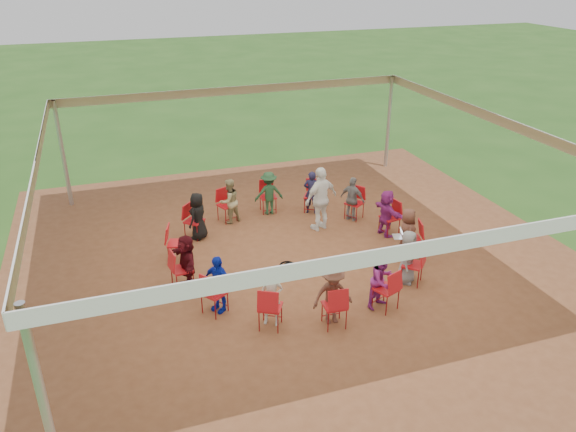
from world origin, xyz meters
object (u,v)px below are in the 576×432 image
object	(u,v)px
chair_10	(270,307)
person_seated_1	(386,213)
person_seated_4	(269,193)
laptop	(400,235)
chair_0	(412,239)
person_seated_10	(333,295)
chair_3	(312,196)
person_seated_5	(229,201)
standing_person	(321,199)
chair_7	(177,244)
chair_5	(227,205)
person_seated_8	(218,284)
chair_12	(386,289)
person_seated_2	(352,199)
chair_1	(390,218)
chair_11	(334,306)
chair_2	(354,203)
chair_4	(268,197)
chair_6	(194,221)
person_seated_9	(272,297)
person_seated_12	(408,257)
person_seated_0	(407,233)
person_seated_7	(187,261)
person_seated_3	(312,192)
chair_9	(214,293)
chair_8	(182,269)
person_seated_6	(198,216)
cable_coil	(288,265)
person_seated_11	(382,280)

from	to	relation	value
chair_10	person_seated_1	distance (m)	4.81
person_seated_4	laptop	size ratio (longest dim) A/B	3.44
chair_0	person_seated_10	world-z (taller)	person_seated_10
chair_3	person_seated_5	distance (m)	2.32
chair_3	standing_person	distance (m)	1.19
chair_3	chair_0	bearing A→B (deg)	141.43
chair_7	chair_5	bearing A→B (deg)	154.29
person_seated_8	chair_3	bearing A→B (deg)	103.15
chair_5	chair_12	size ratio (longest dim) A/B	1.00
person_seated_2	chair_1	bearing A→B (deg)	172.77
chair_11	chair_2	bearing A→B (deg)	64.29
chair_4	chair_5	bearing A→B (deg)	12.86
chair_6	person_seated_1	xyz separation A→B (m)	(4.59, -1.41, 0.16)
chair_11	person_seated_9	distance (m)	1.20
chair_6	person_seated_4	bearing A→B (deg)	151.61
person_seated_2	person_seated_12	bearing A→B (deg)	141.43
chair_0	chair_7	bearing A→B (deg)	90.00
person_seated_1	chair_1	bearing A→B (deg)	-90.00
chair_2	chair_5	size ratio (longest dim) A/B	1.00
person_seated_0	person_seated_7	bearing A→B (deg)	102.86
person_seated_7	chair_0	bearing A→B (deg)	76.85
chair_3	person_seated_0	size ratio (longest dim) A/B	0.74
chair_1	person_seated_2	world-z (taller)	person_seated_2
person_seated_12	person_seated_3	bearing A→B (deg)	51.43
chair_3	chair_9	size ratio (longest dim) A/B	1.00
chair_8	person_seated_10	bearing A→B (deg)	40.19
chair_2	laptop	world-z (taller)	chair_2
person_seated_6	person_seated_7	distance (m)	2.26
chair_1	person_seated_7	bearing A→B (deg)	90.00
chair_3	chair_8	distance (m)	4.91
chair_4	chair_5	size ratio (longest dim) A/B	1.00
person_seated_4	standing_person	size ratio (longest dim) A/B	0.72
chair_9	chair_0	bearing A→B (deg)	64.29
chair_6	person_seated_3	distance (m)	3.33
person_seated_12	chair_9	bearing A→B (deg)	129.60
chair_11	person_seated_3	bearing A→B (deg)	77.44
chair_2	chair_8	xyz separation A→B (m)	(-4.93, -2.00, 0.00)
chair_1	chair_3	bearing A→B (deg)	25.71
chair_4	chair_10	size ratio (longest dim) A/B	1.00
chair_10	person_seated_8	world-z (taller)	person_seated_8
chair_1	cable_coil	world-z (taller)	chair_1
chair_12	person_seated_8	xyz separation A→B (m)	(-3.16, 1.03, 0.16)
person_seated_10	chair_9	bearing A→B (deg)	156.96
person_seated_3	laptop	xyz separation A→B (m)	(1.06, -2.97, -0.04)
chair_4	person_seated_8	size ratio (longest dim) A/B	0.74
person_seated_2	person_seated_8	size ratio (longest dim) A/B	1.00
chair_5	person_seated_11	size ratio (longest dim) A/B	0.74
chair_1	person_seated_5	world-z (taller)	person_seated_5
person_seated_1	person_seated_11	bearing A→B (deg)	141.43
chair_9	person_seated_1	size ratio (longest dim) A/B	0.74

